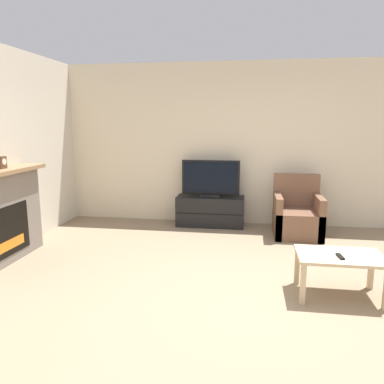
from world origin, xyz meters
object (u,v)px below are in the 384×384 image
mantel_clock (2,163)px  remote (340,256)px  coffee_table (340,261)px  tv_stand (210,211)px  tv (211,180)px  armchair (297,216)px

mantel_clock → remote: 3.98m
mantel_clock → coffee_table: bearing=-6.6°
tv_stand → remote: 2.92m
tv → armchair: size_ratio=1.05×
armchair → remote: bearing=-86.3°
mantel_clock → coffee_table: size_ratio=0.18×
coffee_table → remote: (-0.02, -0.08, 0.08)m
mantel_clock → tv: 3.10m
tv_stand → tv: 0.53m
mantel_clock → armchair: bearing=23.7°
mantel_clock → tv_stand: size_ratio=0.13×
mantel_clock → tv_stand: bearing=39.9°
coffee_table → remote: size_ratio=5.39×
armchair → coffee_table: 2.09m
armchair → coffee_table: bearing=-85.6°
tv → armchair: tv is taller
tv_stand → coffee_table: (1.53, -2.41, 0.12)m
armchair → remote: size_ratio=5.96×
tv_stand → coffee_table: bearing=-57.6°
tv_stand → coffee_table: tv_stand is taller
armchair → remote: armchair is taller
tv → coffee_table: bearing=-57.5°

